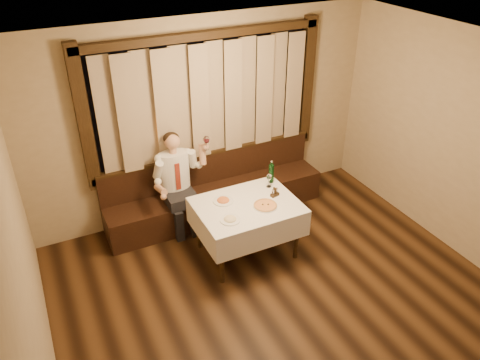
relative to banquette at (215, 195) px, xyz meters
name	(u,v)px	position (x,y,z in m)	size (l,w,h in m)	color
room	(279,180)	(0.00, -1.75, 1.19)	(5.01, 6.01, 2.81)	black
banquette	(215,195)	(0.00, 0.00, 0.00)	(3.20, 0.61, 0.94)	black
dining_table	(247,211)	(0.00, -1.02, 0.34)	(1.27, 0.97, 0.76)	black
pizza	(265,205)	(0.18, -1.16, 0.46)	(0.30, 0.30, 0.03)	white
pasta_red	(223,199)	(-0.24, -0.83, 0.48)	(0.26, 0.26, 0.09)	white
pasta_cream	(230,218)	(-0.33, -1.24, 0.48)	(0.24, 0.24, 0.08)	white
green_bottle	(271,173)	(0.53, -0.68, 0.58)	(0.07, 0.07, 0.32)	#104D17
table_wine_glass	(269,177)	(0.44, -0.78, 0.59)	(0.07, 0.07, 0.20)	white
cruet_caddy	(275,193)	(0.40, -1.01, 0.49)	(0.12, 0.08, 0.12)	black
seated_man	(177,176)	(-0.58, -0.09, 0.51)	(0.78, 0.58, 1.42)	black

